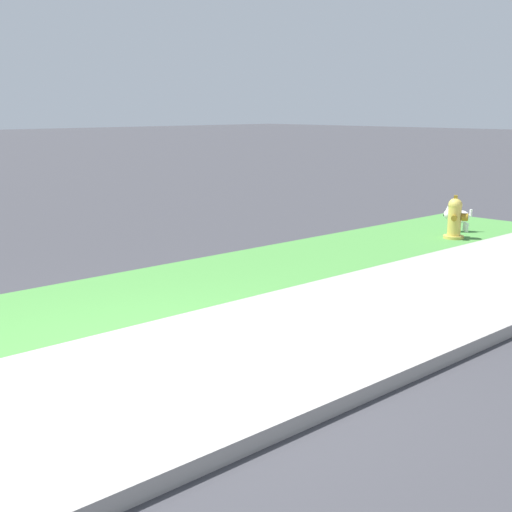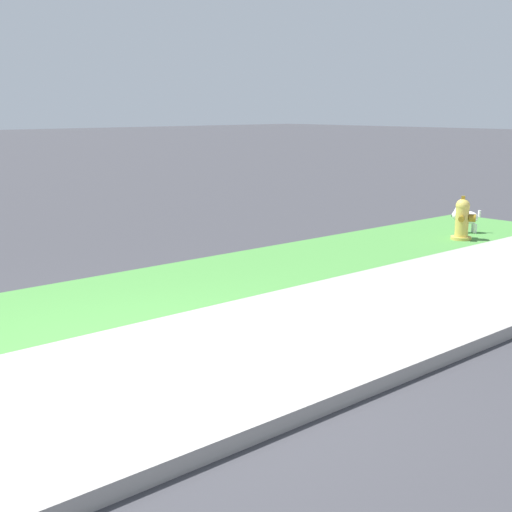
# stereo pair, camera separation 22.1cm
# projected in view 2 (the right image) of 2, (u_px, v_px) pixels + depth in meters

# --- Properties ---
(ground_plane) EXTENTS (120.00, 120.00, 0.00)m
(ground_plane) POSITION_uv_depth(u_px,v_px,m) (155.00, 375.00, 5.47)
(ground_plane) COLOR #38383D
(sidewalk_pavement) EXTENTS (18.00, 2.44, 0.01)m
(sidewalk_pavement) POSITION_uv_depth(u_px,v_px,m) (155.00, 374.00, 5.47)
(sidewalk_pavement) COLOR #9E9993
(sidewalk_pavement) RESTS_ON ground
(grass_verge) EXTENTS (18.00, 1.98, 0.01)m
(grass_verge) POSITION_uv_depth(u_px,v_px,m) (30.00, 314.00, 7.08)
(grass_verge) COLOR #47893D
(grass_verge) RESTS_ON ground
(street_curb) EXTENTS (18.00, 0.16, 0.12)m
(street_curb) POSITION_uv_depth(u_px,v_px,m) (269.00, 422.00, 4.51)
(street_curb) COLOR #9E9993
(street_curb) RESTS_ON ground
(fire_hydrant_at_driveway) EXTENTS (0.38, 0.36, 0.68)m
(fire_hydrant_at_driveway) POSITION_uv_depth(u_px,v_px,m) (462.00, 219.00, 10.99)
(fire_hydrant_at_driveway) COLOR gold
(fire_hydrant_at_driveway) RESTS_ON ground
(small_white_dog) EXTENTS (0.41, 0.39, 0.43)m
(small_white_dog) POSITION_uv_depth(u_px,v_px,m) (466.00, 218.00, 11.60)
(small_white_dog) COLOR white
(small_white_dog) RESTS_ON ground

